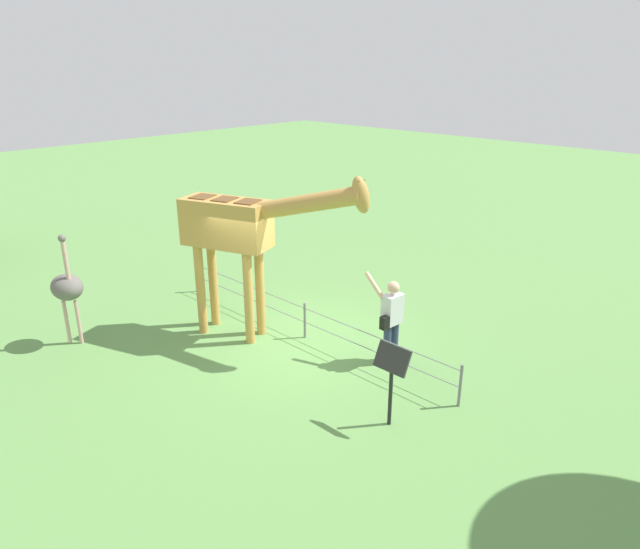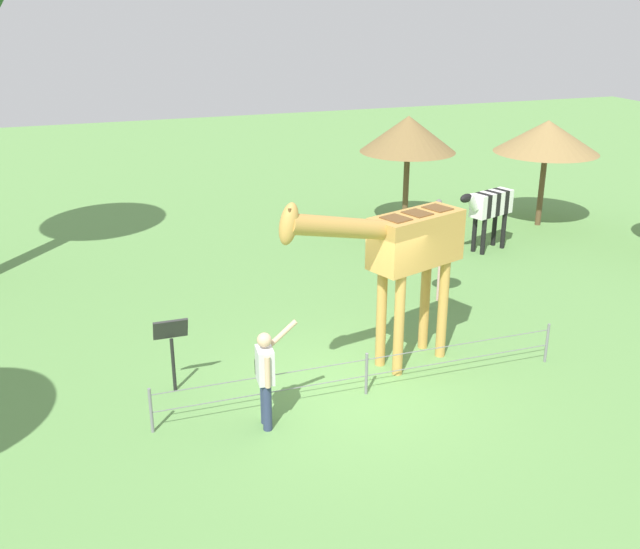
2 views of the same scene
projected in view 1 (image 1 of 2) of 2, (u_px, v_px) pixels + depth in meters
name	position (u px, v px, depth m)	size (l,w,h in m)	color
ground_plane	(296.00, 341.00, 11.35)	(60.00, 60.00, 0.00)	#60934C
giraffe	(241.00, 230.00, 10.82)	(3.70, 1.72, 3.45)	#C69347
visitor	(391.00, 317.00, 10.28)	(0.69, 0.59, 1.67)	navy
ostrich	(67.00, 287.00, 10.86)	(0.70, 0.56, 2.25)	#CC9E93
info_sign	(392.00, 370.00, 8.46)	(0.56, 0.21, 1.32)	black
wire_fence	(305.00, 319.00, 11.36)	(7.05, 0.05, 0.75)	slate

